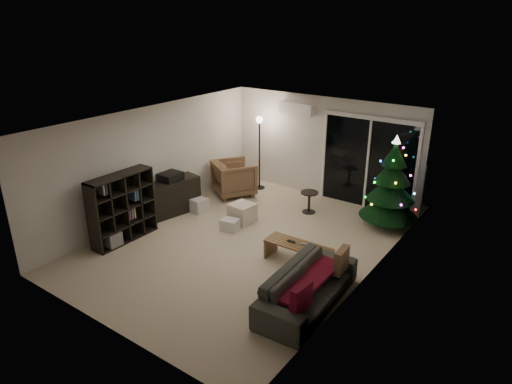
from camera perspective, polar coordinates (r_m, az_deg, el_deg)
room at (r=9.74m, az=5.80°, el=1.46°), size 6.50×7.51×2.60m
bookshelf at (r=9.62m, az=-17.01°, el=-1.67°), size 0.88×1.44×1.41m
media_cabinet at (r=10.63m, az=-10.48°, el=-0.58°), size 0.74×1.37×0.81m
stereo at (r=10.45m, az=-10.66°, el=1.92°), size 0.41×0.49×0.17m
armchair at (r=11.53m, az=-2.75°, el=1.74°), size 1.31×1.32×0.88m
ottoman at (r=10.07m, az=-1.73°, el=-2.65°), size 0.52×0.52×0.43m
cardboard_box_a at (r=10.74m, az=-7.42°, el=-1.56°), size 0.48×0.38×0.32m
cardboard_box_b at (r=9.75m, az=-3.30°, el=-4.12°), size 0.40×0.33×0.25m
side_table at (r=10.61m, az=6.65°, el=-1.27°), size 0.46×0.46×0.51m
floor_lamp at (r=11.80m, az=0.42°, el=4.76°), size 0.30×0.30×1.87m
sofa at (r=7.39m, az=6.49°, el=-11.69°), size 0.95×2.18×0.63m
sofa_throw at (r=7.35m, az=5.85°, el=-10.55°), size 0.67×1.54×0.05m
cushion_a at (r=7.66m, az=10.64°, el=-8.41°), size 0.16×0.42×0.41m
cushion_b at (r=6.67m, az=5.67°, el=-13.08°), size 0.15×0.42×0.41m
coffee_table at (r=8.51m, az=5.26°, el=-7.70°), size 1.27×0.46×0.40m
remote_a at (r=8.48m, az=4.44°, el=-6.18°), size 0.16×0.05×0.02m
remote_b at (r=8.40m, az=6.08°, el=-6.50°), size 0.15×0.09×0.02m
christmas_tree at (r=10.03m, az=16.62°, el=1.21°), size 1.60×1.60×2.02m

